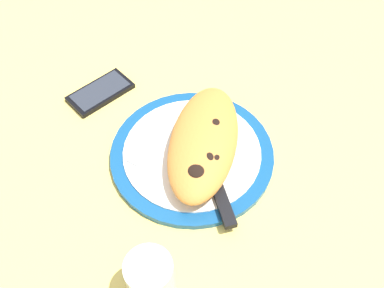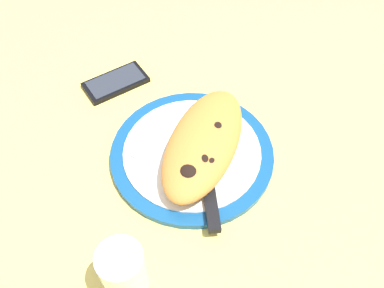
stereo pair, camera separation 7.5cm
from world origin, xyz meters
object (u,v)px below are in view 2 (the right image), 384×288
(calzone, at_px, (203,143))
(water_glass, at_px, (124,272))
(plate, at_px, (192,154))
(knife, at_px, (209,190))
(fork, at_px, (156,133))
(smartphone, at_px, (116,82))

(calzone, bearing_deg, water_glass, 3.29)
(plate, xyz_separation_m, water_glass, (0.25, 0.03, 0.03))
(knife, bearing_deg, calzone, -144.01)
(calzone, bearing_deg, fork, -85.85)
(plate, bearing_deg, knife, 48.76)
(calzone, height_order, knife, calzone)
(knife, bearing_deg, smartphone, -114.91)
(plate, xyz_separation_m, calzone, (-0.01, 0.02, 0.04))
(fork, relative_size, water_glass, 1.73)
(calzone, relative_size, water_glass, 2.88)
(plate, distance_m, water_glass, 0.25)
(calzone, bearing_deg, knife, 35.99)
(fork, height_order, water_glass, water_glass)
(plate, distance_m, knife, 0.09)
(plate, distance_m, smartphone, 0.24)
(fork, bearing_deg, water_glass, 23.81)
(fork, distance_m, water_glass, 0.27)
(knife, xyz_separation_m, water_glass, (0.19, -0.03, 0.02))
(smartphone, bearing_deg, water_glass, 38.55)
(plate, height_order, fork, fork)
(fork, relative_size, smartphone, 1.15)
(smartphone, bearing_deg, knife, 65.09)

